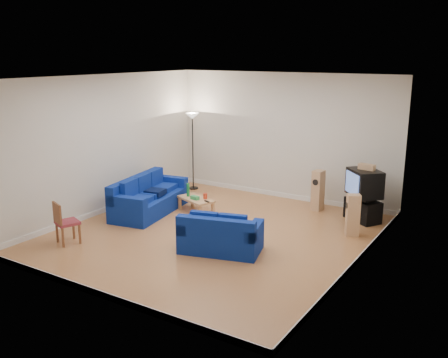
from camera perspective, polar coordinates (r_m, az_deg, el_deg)
The scene contains 16 objects.
room at distance 9.99m, azimuth -1.22°, elevation 1.99°, with size 6.01×6.51×3.21m.
sofa_three_seat at distance 11.87m, azimuth -8.71°, elevation -2.33°, with size 1.31×2.31×0.84m.
sofa_loveseat at distance 9.45m, azimuth -0.45°, elevation -6.71°, with size 1.66×1.21×0.75m.
coffee_table at distance 11.77m, azimuth -3.23°, elevation -2.45°, with size 1.04×0.76×0.34m.
bottle at distance 11.88m, azimuth -4.13°, elevation -1.24°, with size 0.07×0.07×0.32m, color #197233.
tissue_box at distance 11.64m, azimuth -3.35°, elevation -2.15°, with size 0.20×0.11×0.08m, color green.
red_canister at distance 11.67m, azimuth -2.16°, elevation -1.96°, with size 0.10×0.10×0.13m, color red.
remote at distance 11.46m, azimuth -1.97°, elevation -2.58°, with size 0.15×0.05×0.02m, color black.
tv_stand at distance 11.59m, azimuth 15.57°, elevation -3.45°, with size 0.80×0.44×0.49m, color black.
av_receiver at distance 11.50m, azimuth 15.50°, elevation -2.05°, with size 0.45×0.37×0.11m, color black.
television at distance 11.36m, azimuth 15.73°, elevation -0.43°, with size 0.93×0.94×0.59m.
centre_speaker at distance 11.30m, azimuth 16.00°, elevation 1.34°, with size 0.36×0.14×0.13m, color tan.
speaker_left at distance 12.05m, azimuth 10.68°, elevation -1.29°, with size 0.25×0.32×0.97m.
speaker_right at distance 10.54m, azimuth 14.50°, elevation -4.03°, with size 0.33×0.31×0.88m.
floor_lamp at distance 13.52m, azimuth -3.63°, elevation 6.00°, with size 0.36×0.36×2.10m.
dining_chair at distance 10.26m, azimuth -17.81°, elevation -4.56°, with size 0.53×0.53×0.85m.
Camera 1 is at (5.37, -8.15, 3.66)m, focal length 40.00 mm.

